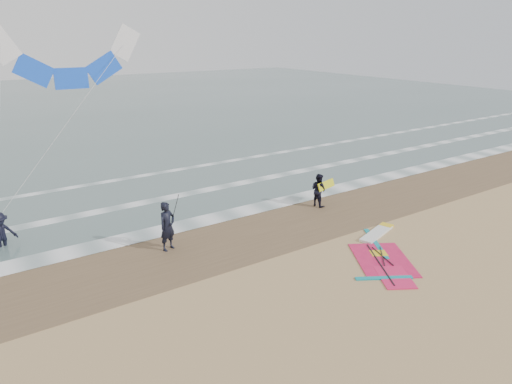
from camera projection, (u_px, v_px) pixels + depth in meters
ground at (374, 284)px, 15.61m from camera, size 120.00×120.00×0.00m
sea_water at (65, 107)px, 53.42m from camera, size 120.00×80.00×0.02m
wet_sand_band at (273, 226)px, 20.33m from camera, size 120.00×5.00×0.01m
foam_waterline at (224, 197)px, 23.82m from camera, size 120.00×9.15×0.02m
windsurf_rig at (382, 252)px, 17.85m from camera, size 4.76×4.51×0.11m
person_standing at (167, 226)px, 17.82m from camera, size 0.85×0.70×1.99m
person_walking at (318, 190)px, 22.47m from camera, size 0.75×0.90×1.66m
person_wading at (0, 226)px, 18.02m from camera, size 1.33×1.00×1.83m
held_pole at (174, 214)px, 17.82m from camera, size 0.17×0.86×1.82m
carried_kiteboard at (326, 185)px, 22.53m from camera, size 1.30×0.51×0.39m
surf_kite at (69, 61)px, 20.60m from camera, size 7.51×3.19×7.35m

